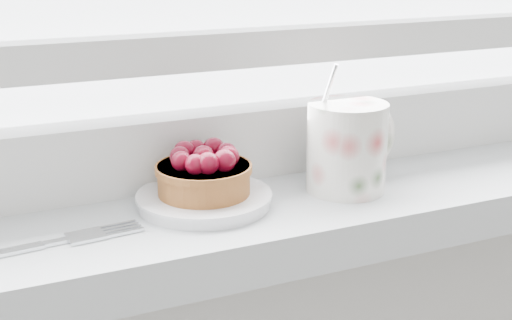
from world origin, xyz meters
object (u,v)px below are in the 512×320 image
floral_mug (349,145)px  fork (22,249)px  saucer (204,199)px  raspberry_tart (204,172)px

floral_mug → fork: floral_mug is taller
saucer → fork: size_ratio=0.64×
raspberry_tart → floral_mug: bearing=-6.2°
saucer → fork: saucer is taller
raspberry_tart → fork: bearing=-168.7°
raspberry_tart → fork: size_ratio=0.45×
saucer → fork: 0.17m
raspberry_tart → fork: 0.17m
saucer → raspberry_tart: size_ratio=1.42×
saucer → raspberry_tart: (0.00, -0.00, 0.03)m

